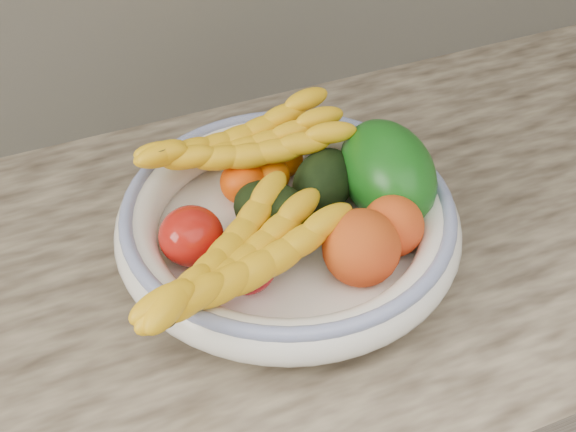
{
  "coord_description": "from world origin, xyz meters",
  "views": [
    {
      "loc": [
        -0.26,
        1.04,
        1.56
      ],
      "look_at": [
        0.0,
        1.66,
        0.96
      ],
      "focal_mm": 50.0,
      "sensor_mm": 36.0,
      "label": 1
    }
  ],
  "objects_px": {
    "green_mango": "(387,172)",
    "banana_bunch_back": "(243,150)",
    "fruit_bowl": "(288,224)",
    "banana_bunch_front": "(237,267)"
  },
  "relations": [
    {
      "from": "green_mango",
      "to": "banana_bunch_back",
      "type": "distance_m",
      "value": 0.17
    },
    {
      "from": "green_mango",
      "to": "banana_bunch_front",
      "type": "bearing_deg",
      "value": -157.45
    },
    {
      "from": "fruit_bowl",
      "to": "banana_bunch_front",
      "type": "height_order",
      "value": "banana_bunch_front"
    },
    {
      "from": "fruit_bowl",
      "to": "green_mango",
      "type": "relative_size",
      "value": 2.53
    },
    {
      "from": "banana_bunch_front",
      "to": "green_mango",
      "type": "bearing_deg",
      "value": -8.73
    },
    {
      "from": "fruit_bowl",
      "to": "green_mango",
      "type": "distance_m",
      "value": 0.13
    },
    {
      "from": "green_mango",
      "to": "banana_bunch_back",
      "type": "xyz_separation_m",
      "value": [
        -0.15,
        0.09,
        0.01
      ]
    },
    {
      "from": "green_mango",
      "to": "banana_bunch_back",
      "type": "bearing_deg",
      "value": 149.65
    },
    {
      "from": "banana_bunch_back",
      "to": "banana_bunch_front",
      "type": "relative_size",
      "value": 0.94
    },
    {
      "from": "banana_bunch_back",
      "to": "fruit_bowl",
      "type": "bearing_deg",
      "value": -79.99
    }
  ]
}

